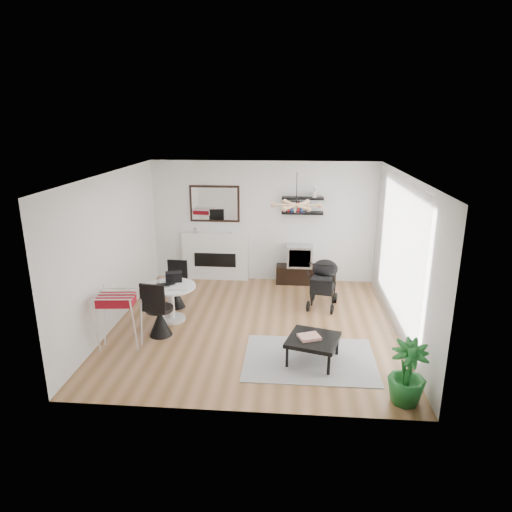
# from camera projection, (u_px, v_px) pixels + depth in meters

# --- Properties ---
(floor) EXTENTS (5.00, 5.00, 0.00)m
(floor) POSITION_uv_depth(u_px,v_px,m) (254.00, 326.00, 8.20)
(floor) COLOR brown
(floor) RESTS_ON ground
(ceiling) EXTENTS (5.00, 5.00, 0.00)m
(ceiling) POSITION_uv_depth(u_px,v_px,m) (254.00, 175.00, 7.41)
(ceiling) COLOR white
(ceiling) RESTS_ON wall_back
(wall_back) EXTENTS (5.00, 0.00, 5.00)m
(wall_back) POSITION_uv_depth(u_px,v_px,m) (264.00, 222.00, 10.19)
(wall_back) COLOR white
(wall_back) RESTS_ON floor
(wall_left) EXTENTS (0.00, 5.00, 5.00)m
(wall_left) POSITION_uv_depth(u_px,v_px,m) (112.00, 251.00, 8.00)
(wall_left) COLOR white
(wall_left) RESTS_ON floor
(wall_right) EXTENTS (0.00, 5.00, 5.00)m
(wall_right) POSITION_uv_depth(u_px,v_px,m) (403.00, 258.00, 7.60)
(wall_right) COLOR white
(wall_right) RESTS_ON floor
(sheer_curtain) EXTENTS (0.04, 3.60, 2.60)m
(sheer_curtain) POSITION_uv_depth(u_px,v_px,m) (395.00, 254.00, 7.80)
(sheer_curtain) COLOR white
(sheer_curtain) RESTS_ON wall_right
(fireplace) EXTENTS (1.50, 0.17, 2.16)m
(fireplace) POSITION_uv_depth(u_px,v_px,m) (215.00, 250.00, 10.39)
(fireplace) COLOR white
(fireplace) RESTS_ON floor
(shelf_lower) EXTENTS (0.90, 0.25, 0.04)m
(shelf_lower) POSITION_uv_depth(u_px,v_px,m) (302.00, 213.00, 9.92)
(shelf_lower) COLOR black
(shelf_lower) RESTS_ON wall_back
(shelf_upper) EXTENTS (0.90, 0.25, 0.04)m
(shelf_upper) POSITION_uv_depth(u_px,v_px,m) (303.00, 198.00, 9.83)
(shelf_upper) COLOR black
(shelf_upper) RESTS_ON wall_back
(pendant_lamp) EXTENTS (0.90, 0.90, 0.10)m
(pendant_lamp) POSITION_uv_depth(u_px,v_px,m) (296.00, 205.00, 7.80)
(pendant_lamp) COLOR tan
(pendant_lamp) RESTS_ON ceiling
(tv_console) EXTENTS (1.09, 0.38, 0.41)m
(tv_console) POSITION_uv_depth(u_px,v_px,m) (300.00, 274.00, 10.26)
(tv_console) COLOR black
(tv_console) RESTS_ON floor
(crt_tv) EXTENTS (0.56, 0.48, 0.48)m
(crt_tv) POSITION_uv_depth(u_px,v_px,m) (300.00, 255.00, 10.13)
(crt_tv) COLOR #B5B6B8
(crt_tv) RESTS_ON tv_console
(dining_table) EXTENTS (0.92, 0.92, 0.67)m
(dining_table) POSITION_uv_depth(u_px,v_px,m) (171.00, 298.00, 8.32)
(dining_table) COLOR white
(dining_table) RESTS_ON floor
(laptop) EXTENTS (0.44, 0.38, 0.03)m
(laptop) POSITION_uv_depth(u_px,v_px,m) (166.00, 286.00, 8.21)
(laptop) COLOR black
(laptop) RESTS_ON dining_table
(black_bag) EXTENTS (0.34, 0.25, 0.18)m
(black_bag) POSITION_uv_depth(u_px,v_px,m) (174.00, 277.00, 8.44)
(black_bag) COLOR black
(black_bag) RESTS_ON dining_table
(newspaper) EXTENTS (0.35, 0.30, 0.01)m
(newspaper) POSITION_uv_depth(u_px,v_px,m) (178.00, 288.00, 8.15)
(newspaper) COLOR white
(newspaper) RESTS_ON dining_table
(drinking_glass) EXTENTS (0.05, 0.05, 0.09)m
(drinking_glass) POSITION_uv_depth(u_px,v_px,m) (158.00, 281.00, 8.37)
(drinking_glass) COLOR white
(drinking_glass) RESTS_ON dining_table
(chair_far) EXTENTS (0.43, 0.44, 0.91)m
(chair_far) POSITION_uv_depth(u_px,v_px,m) (176.00, 293.00, 8.95)
(chair_far) COLOR black
(chair_far) RESTS_ON floor
(chair_near) EXTENTS (0.49, 0.51, 1.00)m
(chair_near) POSITION_uv_depth(u_px,v_px,m) (159.00, 318.00, 7.74)
(chair_near) COLOR black
(chair_near) RESTS_ON floor
(drying_rack) EXTENTS (0.70, 0.66, 0.97)m
(drying_rack) POSITION_uv_depth(u_px,v_px,m) (119.00, 319.00, 7.25)
(drying_rack) COLOR white
(drying_rack) RESTS_ON floor
(stroller) EXTENTS (0.67, 0.90, 1.03)m
(stroller) POSITION_uv_depth(u_px,v_px,m) (323.00, 285.00, 8.96)
(stroller) COLOR black
(stroller) RESTS_ON floor
(rug) EXTENTS (2.01, 1.45, 0.01)m
(rug) POSITION_uv_depth(u_px,v_px,m) (310.00, 359.00, 7.05)
(rug) COLOR #A4A4A4
(rug) RESTS_ON floor
(coffee_table) EXTENTS (0.91, 0.91, 0.38)m
(coffee_table) POSITION_uv_depth(u_px,v_px,m) (313.00, 340.00, 6.91)
(coffee_table) COLOR black
(coffee_table) RESTS_ON rug
(magazines) EXTENTS (0.38, 0.34, 0.04)m
(magazines) POSITION_uv_depth(u_px,v_px,m) (309.00, 337.00, 6.89)
(magazines) COLOR #CA4B32
(magazines) RESTS_ON coffee_table
(potted_plant) EXTENTS (0.51, 0.51, 0.87)m
(potted_plant) POSITION_uv_depth(u_px,v_px,m) (408.00, 373.00, 5.87)
(potted_plant) COLOR #1C6224
(potted_plant) RESTS_ON floor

